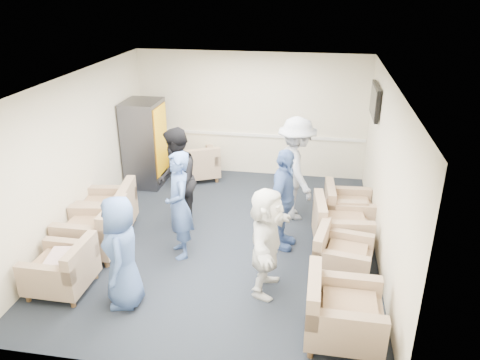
% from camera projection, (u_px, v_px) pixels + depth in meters
% --- Properties ---
extents(floor, '(6.00, 6.00, 0.00)m').
position_uv_depth(floor, '(225.00, 238.00, 8.00)').
color(floor, black).
rests_on(floor, ground).
extents(ceiling, '(6.00, 6.00, 0.00)m').
position_uv_depth(ceiling, '(222.00, 80.00, 6.92)').
color(ceiling, white).
rests_on(ceiling, back_wall).
extents(back_wall, '(5.00, 0.02, 2.70)m').
position_uv_depth(back_wall, '(251.00, 115.00, 10.17)').
color(back_wall, beige).
rests_on(back_wall, floor).
extents(front_wall, '(5.00, 0.02, 2.70)m').
position_uv_depth(front_wall, '(165.00, 272.00, 4.75)').
color(front_wall, beige).
rests_on(front_wall, floor).
extents(left_wall, '(0.02, 6.00, 2.70)m').
position_uv_depth(left_wall, '(78.00, 156.00, 7.84)').
color(left_wall, beige).
rests_on(left_wall, floor).
extents(right_wall, '(0.02, 6.00, 2.70)m').
position_uv_depth(right_wall, '(385.00, 175.00, 7.08)').
color(right_wall, beige).
rests_on(right_wall, floor).
extents(chair_rail, '(4.98, 0.04, 0.06)m').
position_uv_depth(chair_rail, '(251.00, 135.00, 10.33)').
color(chair_rail, silver).
rests_on(chair_rail, back_wall).
extents(tv, '(0.10, 1.00, 0.58)m').
position_uv_depth(tv, '(375.00, 101.00, 8.44)').
color(tv, black).
rests_on(tv, right_wall).
extents(armchair_left_near, '(0.83, 0.83, 0.66)m').
position_uv_depth(armchair_left_near, '(64.00, 270.00, 6.55)').
color(armchair_left_near, '#947960').
rests_on(armchair_left_near, floor).
extents(armchair_left_mid, '(0.92, 0.92, 0.74)m').
position_uv_depth(armchair_left_mid, '(96.00, 232.00, 7.45)').
color(armchair_left_mid, '#947960').
rests_on(armchair_left_mid, floor).
extents(armchair_left_far, '(1.06, 1.06, 0.74)m').
position_uv_depth(armchair_left_far, '(109.00, 212.00, 8.09)').
color(armchair_left_far, '#947960').
rests_on(armchair_left_far, floor).
extents(armchair_right_near, '(0.93, 0.93, 0.73)m').
position_uv_depth(armchair_right_near, '(339.00, 314.00, 5.64)').
color(armchair_right_near, '#947960').
rests_on(armchair_right_near, floor).
extents(armchair_right_midnear, '(0.92, 0.92, 0.63)m').
position_uv_depth(armchair_right_midnear, '(339.00, 257.00, 6.88)').
color(armchair_right_midnear, '#947960').
rests_on(armchair_right_midnear, floor).
extents(armchair_right_midfar, '(0.97, 0.97, 0.71)m').
position_uv_depth(armchair_right_midfar, '(338.00, 227.00, 7.64)').
color(armchair_right_midfar, '#947960').
rests_on(armchair_right_midfar, floor).
extents(armchair_right_far, '(0.88, 0.88, 0.67)m').
position_uv_depth(armchair_right_far, '(346.00, 210.00, 8.24)').
color(armchair_right_far, '#947960').
rests_on(armchair_right_far, floor).
extents(armchair_corner, '(1.13, 1.13, 0.67)m').
position_uv_depth(armchair_corner, '(198.00, 165.00, 10.22)').
color(armchair_corner, '#947960').
rests_on(armchair_corner, floor).
extents(vending_machine, '(0.73, 0.86, 1.81)m').
position_uv_depth(vending_machine, '(145.00, 143.00, 9.79)').
color(vending_machine, '#45444B').
rests_on(vending_machine, floor).
extents(backpack, '(0.27, 0.20, 0.45)m').
position_uv_depth(backpack, '(108.00, 241.00, 7.46)').
color(backpack, black).
rests_on(backpack, floor).
extents(pillow, '(0.44, 0.53, 0.14)m').
position_uv_depth(pillow, '(62.00, 259.00, 6.49)').
color(pillow, beige).
rests_on(pillow, armchair_left_near).
extents(person_front_left, '(0.69, 0.88, 1.58)m').
position_uv_depth(person_front_left, '(122.00, 252.00, 6.12)').
color(person_front_left, '#3F5B97').
rests_on(person_front_left, floor).
extents(person_mid_left, '(0.66, 0.75, 1.74)m').
position_uv_depth(person_mid_left, '(179.00, 205.00, 7.21)').
color(person_mid_left, '#3F5B97').
rests_on(person_mid_left, floor).
extents(person_back_left, '(0.87, 1.02, 1.82)m').
position_uv_depth(person_back_left, '(176.00, 180.00, 8.01)').
color(person_back_left, black).
rests_on(person_back_left, floor).
extents(person_back_right, '(1.12, 1.40, 1.90)m').
position_uv_depth(person_back_right, '(296.00, 169.00, 8.36)').
color(person_back_right, silver).
rests_on(person_back_right, floor).
extents(person_mid_right, '(0.61, 1.06, 1.69)m').
position_uv_depth(person_mid_right, '(283.00, 200.00, 7.43)').
color(person_mid_right, '#3F5B97').
rests_on(person_mid_right, floor).
extents(person_front_right, '(0.59, 1.50, 1.57)m').
position_uv_depth(person_front_right, '(266.00, 241.00, 6.38)').
color(person_front_right, white).
rests_on(person_front_right, floor).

